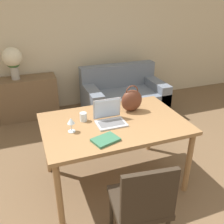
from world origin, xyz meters
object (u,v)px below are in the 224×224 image
Objects in this scene: handbag at (132,100)px; flower_vase at (13,60)px; laptop at (109,116)px; wine_glass at (71,122)px; drinking_glass at (83,117)px; chair at (142,203)px; couch at (123,98)px.

handbag is 0.60× the size of flower_vase.
flower_vase is (-0.89, 2.03, 0.20)m from laptop.
laptop reaches higher than wine_glass.
flower_vase is at bearing 108.53° from drinking_glass.
chair reaches higher than couch.
laptop is 2.23m from flower_vase.
couch is at bearing 53.26° from wine_glass.
laptop is 0.42m from wine_glass.
drinking_glass reaches higher than couch.
chair is 1.19m from handbag.
wine_glass is at bearing -126.74° from couch.
handbag reaches higher than wine_glass.
handbag is at bearing -109.71° from couch.
laptop is at bearing -117.60° from couch.
chair is 2.98× the size of handbag.
wine_glass reaches higher than drinking_glass.
couch is 1.94m from flower_vase.
handbag is (0.38, 1.06, 0.38)m from chair.
drinking_glass is 2.03m from flower_vase.
drinking_glass is 0.30× the size of handbag.
laptop is at bearing -66.34° from flower_vase.
wine_glass is (-1.26, -1.69, 0.60)m from couch.
handbag is at bearing 16.92° from wine_glass.
wine_glass is (-0.41, -0.06, 0.04)m from laptop.
flower_vase reaches higher than handbag.
laptop reaches higher than couch.
flower_vase reaches higher than laptop.
couch is 2.71× the size of flower_vase.
wine_glass is 0.48× the size of handbag.
flower_vase reaches higher than wine_glass.
drinking_glass is 0.25m from wine_glass.
chair is 0.98m from wine_glass.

